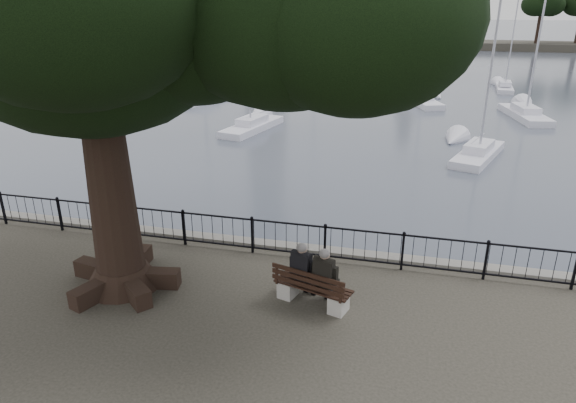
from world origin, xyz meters
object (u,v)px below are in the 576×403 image
(bench, at_px, (312,292))
(person_right, at_px, (326,279))
(person_left, at_px, (304,273))
(lion_monument, at_px, (410,51))

(bench, bearing_deg, person_right, 2.27)
(person_left, distance_m, person_right, 0.56)
(person_right, bearing_deg, person_left, 163.56)
(bench, relative_size, lion_monument, 0.22)
(person_left, height_order, person_right, same)
(person_left, relative_size, lion_monument, 0.17)
(person_left, xyz_separation_m, lion_monument, (1.13, 49.40, 0.47))
(bench, xyz_separation_m, lion_monument, (0.92, 49.57, 0.83))
(bench, xyz_separation_m, person_left, (-0.22, 0.17, 0.36))
(lion_monument, bearing_deg, person_right, -90.69)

